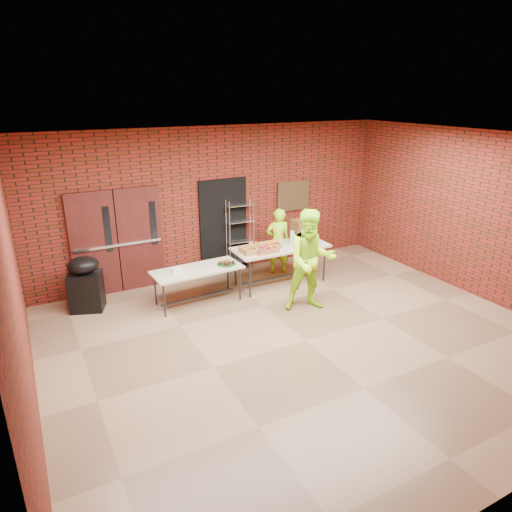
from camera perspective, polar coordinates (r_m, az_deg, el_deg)
The scene contains 19 objects.
room at distance 6.99m, azimuth 6.70°, elevation 0.90°, with size 8.08×7.08×3.28m.
double_doors at distance 9.43m, azimuth -16.88°, elevation 1.72°, with size 1.78×0.12×2.10m.
dark_doorway at distance 10.10m, azimuth -4.10°, elevation 3.72°, with size 1.10×0.06×2.10m, color black.
bronze_plaque at distance 10.79m, azimuth 4.69°, elevation 7.52°, with size 0.85×0.04×0.70m, color #45351B.
wire_rack at distance 10.18m, azimuth -1.99°, elevation 2.58°, with size 0.61×0.20×1.65m, color #B9BAC1, non-canonical shape.
table_left at distance 8.70m, azimuth -7.34°, elevation -1.96°, with size 1.73×0.79×0.70m.
table_right at distance 9.50m, azimuth 3.10°, elevation 0.83°, with size 2.02×0.88×0.82m.
basket_bananas at distance 9.09m, azimuth -0.47°, elevation 0.81°, with size 0.45×0.35×0.14m.
basket_oranges at distance 9.37m, azimuth 1.70°, elevation 1.37°, with size 0.41×0.32×0.13m.
basket_apples at distance 9.11m, azimuth 1.22°, elevation 0.85°, with size 0.45×0.35×0.14m.
muffin_tray at distance 8.84m, azimuth -3.71°, elevation -0.80°, with size 0.37×0.37×0.09m.
napkin_box at distance 8.60m, azimuth -9.82°, elevation -1.72°, with size 0.20×0.13×0.07m, color silver.
coffee_dispenser at distance 9.80m, azimuth 5.69°, elevation 3.21°, with size 0.35×0.32×0.46m, color brown.
cup_stack_front at distance 9.51m, azimuth 4.79°, elevation 1.98°, with size 0.08×0.08×0.23m, color silver.
cup_stack_mid at distance 9.48m, azimuth 5.64°, elevation 1.99°, with size 0.09×0.09×0.26m, color silver.
cup_stack_back at distance 9.65m, azimuth 4.54°, elevation 2.37°, with size 0.09×0.09×0.27m, color silver.
covered_grill at distance 8.99m, azimuth -20.54°, elevation -3.24°, with size 0.70×0.64×1.04m.
volunteer_woman at distance 10.07m, azimuth 2.78°, elevation 1.87°, with size 0.54×0.35×1.48m, color #B0FB1B.
volunteer_man at distance 8.37m, azimuth 6.87°, elevation -0.56°, with size 0.93×0.72×1.91m, color #B0FB1B.
Camera 1 is at (-3.80, -5.41, 3.88)m, focal length 32.00 mm.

